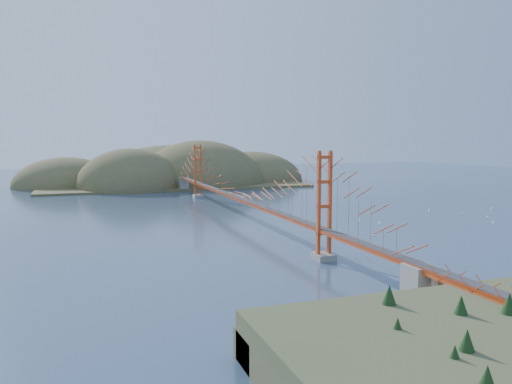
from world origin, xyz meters
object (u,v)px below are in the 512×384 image
object	(u,v)px
sailboat_2	(462,214)
sailboat_0	(380,222)
fort	(439,305)
sailboat_1	(304,202)
bridge	(239,175)

from	to	relation	value
sailboat_2	sailboat_0	world-z (taller)	sailboat_0
fort	sailboat_1	xyz separation A→B (m)	(17.77, 61.65, -0.53)
bridge	sailboat_0	size ratio (longest dim) A/B	142.81
fort	sailboat_1	distance (m)	64.16
bridge	sailboat_0	bearing A→B (deg)	-32.56
bridge	fort	bearing A→B (deg)	-89.52
bridge	sailboat_2	size ratio (longest dim) A/B	161.66
bridge	sailboat_1	size ratio (longest dim) A/B	170.22
sailboat_2	sailboat_1	bearing A→B (deg)	129.64
sailboat_2	sailboat_0	bearing A→B (deg)	-171.19
fort	sailboat_1	world-z (taller)	fort
bridge	fort	world-z (taller)	bridge
sailboat_2	sailboat_1	xyz separation A→B (m)	(-19.00, 22.93, -0.00)
sailboat_1	bridge	bearing A→B (deg)	-143.05
sailboat_0	sailboat_1	distance (m)	25.77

